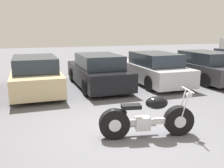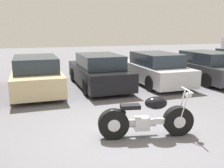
{
  "view_description": "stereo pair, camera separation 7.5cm",
  "coord_description": "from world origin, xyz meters",
  "views": [
    {
      "loc": [
        -2.31,
        -5.09,
        2.45
      ],
      "look_at": [
        0.07,
        1.74,
        0.85
      ],
      "focal_mm": 40.0,
      "sensor_mm": 36.0,
      "label": 1
    },
    {
      "loc": [
        -2.24,
        -5.12,
        2.45
      ],
      "look_at": [
        0.07,
        1.74,
        0.85
      ],
      "focal_mm": 40.0,
      "sensor_mm": 36.0,
      "label": 2
    }
  ],
  "objects": [
    {
      "name": "ground_plane",
      "position": [
        0.0,
        0.0,
        0.0
      ],
      "size": [
        60.0,
        60.0,
        0.0
      ],
      "primitive_type": "plane",
      "color": "slate"
    },
    {
      "name": "motorcycle",
      "position": [
        0.22,
        -0.24,
        0.45
      ],
      "size": [
        2.22,
        0.83,
        1.1
      ],
      "color": "black",
      "rests_on": "ground_plane"
    },
    {
      "name": "parked_car_champagne",
      "position": [
        -1.98,
        5.11,
        0.67
      ],
      "size": [
        1.87,
        4.53,
        1.42
      ],
      "color": "#C6B284",
      "rests_on": "ground_plane"
    },
    {
      "name": "parked_car_black",
      "position": [
        0.59,
        5.11,
        0.67
      ],
      "size": [
        1.87,
        4.53,
        1.42
      ],
      "color": "black",
      "rests_on": "ground_plane"
    },
    {
      "name": "parked_car_silver",
      "position": [
        3.16,
        4.94,
        0.67
      ],
      "size": [
        1.87,
        4.53,
        1.42
      ],
      "color": "#BCBCC1",
      "rests_on": "ground_plane"
    },
    {
      "name": "parked_car_dark_grey",
      "position": [
        5.73,
        4.72,
        0.67
      ],
      "size": [
        1.87,
        4.53,
        1.42
      ],
      "color": "#3D3D42",
      "rests_on": "ground_plane"
    }
  ]
}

